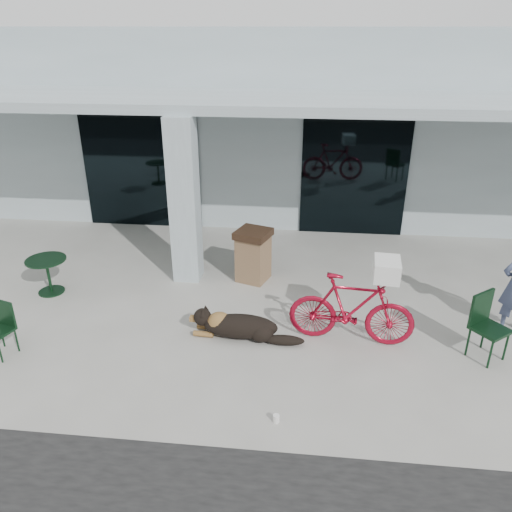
# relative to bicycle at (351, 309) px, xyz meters

# --- Properties ---
(ground) EXTENTS (80.00, 80.00, 0.00)m
(ground) POSITION_rel_bicycle_xyz_m (-1.51, -0.40, -0.58)
(ground) COLOR #A7A69E
(ground) RESTS_ON ground
(building) EXTENTS (22.00, 7.00, 4.50)m
(building) POSITION_rel_bicycle_xyz_m (-1.51, 8.10, 1.67)
(building) COLOR #ABBBC2
(building) RESTS_ON ground
(storefront_glass_left) EXTENTS (2.80, 0.06, 2.70)m
(storefront_glass_left) POSITION_rel_bicycle_xyz_m (-4.71, 4.58, 0.77)
(storefront_glass_left) COLOR black
(storefront_glass_left) RESTS_ON ground
(storefront_glass_right) EXTENTS (2.40, 0.06, 2.70)m
(storefront_glass_right) POSITION_rel_bicycle_xyz_m (0.29, 4.58, 0.77)
(storefront_glass_right) COLOR black
(storefront_glass_right) RESTS_ON ground
(column) EXTENTS (0.50, 0.50, 3.12)m
(column) POSITION_rel_bicycle_xyz_m (-3.01, 1.90, 0.98)
(column) COLOR #ABBBC2
(column) RESTS_ON ground
(overhang) EXTENTS (22.00, 2.80, 0.18)m
(overhang) POSITION_rel_bicycle_xyz_m (-1.51, 3.20, 2.63)
(overhang) COLOR #ABBBC2
(overhang) RESTS_ON column
(bicycle) EXTENTS (1.96, 0.71, 1.15)m
(bicycle) POSITION_rel_bicycle_xyz_m (0.00, 0.00, 0.00)
(bicycle) COLOR maroon
(bicycle) RESTS_ON ground
(laundry_basket) EXTENTS (0.41, 0.53, 0.30)m
(laundry_basket) POSITION_rel_bicycle_xyz_m (0.45, -0.04, 0.72)
(laundry_basket) COLOR white
(laundry_basket) RESTS_ON bicycle
(dog) EXTENTS (1.39, 0.55, 0.45)m
(dog) POSITION_rel_bicycle_xyz_m (-1.71, -0.09, -0.35)
(dog) COLOR black
(dog) RESTS_ON ground
(cup_near_dog) EXTENTS (0.10, 0.10, 0.10)m
(cup_near_dog) POSITION_rel_bicycle_xyz_m (-1.01, -1.90, -0.52)
(cup_near_dog) COLOR white
(cup_near_dog) RESTS_ON ground
(cafe_table_near) EXTENTS (0.92, 0.92, 0.68)m
(cafe_table_near) POSITION_rel_bicycle_xyz_m (-5.42, 1.00, -0.24)
(cafe_table_near) COLOR black
(cafe_table_near) RESTS_ON ground
(cafe_chair_far_a) EXTENTS (0.67, 0.68, 1.02)m
(cafe_chair_far_a) POSITION_rel_bicycle_xyz_m (1.99, -0.22, -0.07)
(cafe_chair_far_a) COLOR black
(cafe_chair_far_a) RESTS_ON ground
(trash_receptacle) EXTENTS (0.77, 0.77, 1.03)m
(trash_receptacle) POSITION_rel_bicycle_xyz_m (-1.73, 1.93, -0.06)
(trash_receptacle) COLOR brown
(trash_receptacle) RESTS_ON ground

